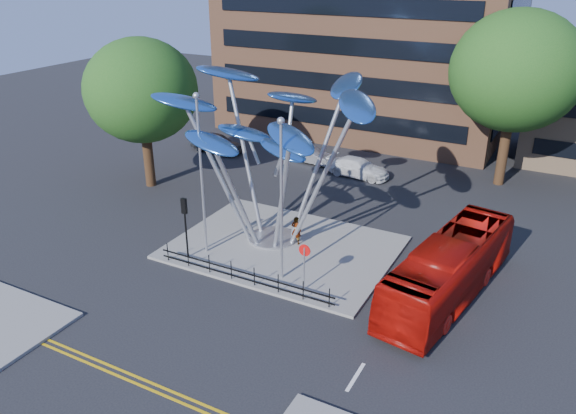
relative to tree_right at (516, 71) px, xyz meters
The scene contains 17 objects.
ground 24.75m from the tree_right, 109.98° to the right, with size 120.00×120.00×0.00m, color black.
traffic_island 20.01m from the tree_right, 119.36° to the right, with size 12.00×9.00×0.15m, color slate.
double_yellow_near 30.21m from the tree_right, 105.95° to the right, with size 40.00×0.12×0.01m, color gold.
double_yellow_far 30.49m from the tree_right, 105.78° to the right, with size 40.00×0.12×0.01m, color gold.
tree_right is the anchor object (origin of this frame).
tree_left 25.09m from the tree_right, 151.39° to the right, with size 7.60×7.60×10.32m.
leaf_sculpture 18.37m from the tree_right, 123.31° to the right, with size 12.72×9.54×9.51m.
street_lamp_left 22.49m from the tree_right, 124.05° to the right, with size 0.36×0.36×8.80m.
street_lamp_right 20.64m from the tree_right, 111.54° to the right, with size 0.36×0.36×8.30m.
traffic_light_island 24.06m from the tree_right, 123.69° to the right, with size 0.28×0.18×3.42m.
no_entry_sign_island 21.31m from the tree_right, 107.12° to the right, with size 0.60×0.10×2.45m.
pedestrian_railing_front 23.43m from the tree_right, 113.91° to the right, with size 10.00×0.06×1.00m.
red_bus 17.81m from the tree_right, 89.25° to the right, with size 2.53×10.80×3.01m, color #A10D07.
pedestrian 18.96m from the tree_right, 119.03° to the right, with size 0.61×0.40×1.67m, color gray.
parked_car_left 23.58m from the tree_right, behind, with size 1.87×4.66×1.59m, color #44464C.
parked_car_mid 16.02m from the tree_right, behind, with size 1.34×3.85×1.27m, color #A7A9AF.
parked_car_right 12.49m from the tree_right, 160.53° to the right, with size 1.91×4.70×1.36m, color silver.
Camera 1 is at (12.27, -18.48, 14.95)m, focal length 35.00 mm.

